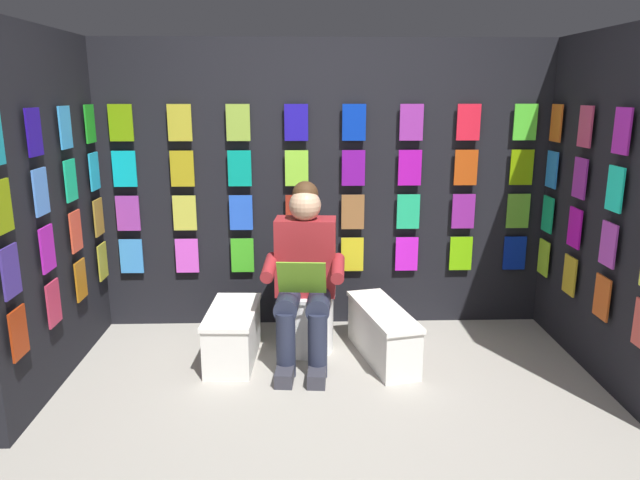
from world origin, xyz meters
The scene contains 8 objects.
ground_plane centered at (0.00, 0.00, 0.00)m, with size 30.00×30.00×0.00m, color #9E998E.
display_wall_back centered at (0.00, -1.71, 1.07)m, with size 3.42×0.14×2.13m.
display_wall_left centered at (-1.71, -0.83, 1.07)m, with size 0.14×1.66×2.13m.
display_wall_right centered at (1.71, -0.83, 1.07)m, with size 0.14×1.66×2.13m.
toilet centered at (0.14, -1.23, 0.33)m, with size 0.42×0.57×0.77m.
person_reading centered at (0.16, -1.01, 0.60)m, with size 0.55×0.71×1.19m.
comic_longbox_near centered at (0.64, -1.01, 0.18)m, with size 0.34×0.69×0.36m.
comic_longbox_far centered at (-0.36, -1.00, 0.18)m, with size 0.43×0.85×0.35m.
Camera 1 is at (0.17, 2.71, 1.75)m, focal length 33.33 mm.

